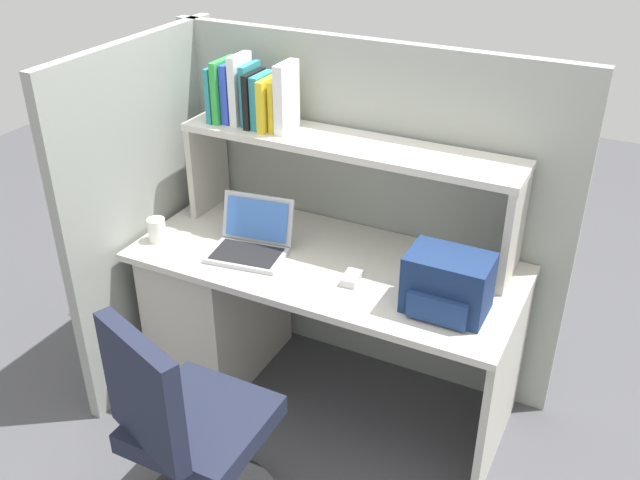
{
  "coord_description": "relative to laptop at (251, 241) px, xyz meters",
  "views": [
    {
      "loc": [
        1.1,
        -2.23,
        2.23
      ],
      "look_at": [
        0.0,
        -0.05,
        0.85
      ],
      "focal_mm": 39.73,
      "sensor_mm": 36.0,
      "label": 1
    }
  ],
  "objects": [
    {
      "name": "ground_plane",
      "position": [
        0.31,
        0.08,
        -0.78
      ],
      "size": [
        8.0,
        8.0,
        0.0
      ],
      "primitive_type": "plane",
      "color": "#4C4C51"
    },
    {
      "name": "desk",
      "position": [
        -0.08,
        0.08,
        -0.38
      ],
      "size": [
        1.6,
        0.7,
        0.73
      ],
      "color": "beige",
      "rests_on": "ground_plane"
    },
    {
      "name": "cubicle_partition_rear",
      "position": [
        0.31,
        0.46,
        -0.01
      ],
      "size": [
        1.84,
        0.05,
        1.55
      ],
      "primitive_type": "cube",
      "color": "#939991",
      "rests_on": "ground_plane"
    },
    {
      "name": "cubicle_partition_left",
      "position": [
        -0.54,
        0.03,
        -0.01
      ],
      "size": [
        0.05,
        1.06,
        1.55
      ],
      "primitive_type": "cube",
      "color": "#939991",
      "rests_on": "ground_plane"
    },
    {
      "name": "overhead_hutch",
      "position": [
        0.31,
        0.28,
        0.3
      ],
      "size": [
        1.44,
        0.28,
        0.45
      ],
      "color": "#BCB7AC",
      "rests_on": "desk"
    },
    {
      "name": "reference_books_on_shelf",
      "position": [
        -0.13,
        0.27,
        0.53
      ],
      "size": [
        0.36,
        0.18,
        0.29
      ],
      "color": "teal",
      "rests_on": "overhead_hutch"
    },
    {
      "name": "laptop",
      "position": [
        0.0,
        0.0,
        0.0
      ],
      "size": [
        0.34,
        0.3,
        0.22
      ],
      "color": "#B7BABF",
      "rests_on": "desk"
    },
    {
      "name": "backpack",
      "position": [
        0.85,
        -0.04,
        0.06
      ],
      "size": [
        0.3,
        0.23,
        0.23
      ],
      "color": "navy",
      "rests_on": "desk"
    },
    {
      "name": "computer_mouse",
      "position": [
        0.47,
        -0.02,
        -0.03
      ],
      "size": [
        0.07,
        0.11,
        0.03
      ],
      "primitive_type": "cube",
      "rotation": [
        0.0,
        0.0,
        0.09
      ],
      "color": "silver",
      "rests_on": "desk"
    },
    {
      "name": "paper_cup",
      "position": [
        -0.41,
        -0.1,
        0.0
      ],
      "size": [
        0.08,
        0.08,
        0.1
      ],
      "primitive_type": "cylinder",
      "color": "white",
      "rests_on": "desk"
    },
    {
      "name": "office_chair",
      "position": [
        0.19,
        -0.75,
        -0.39
      ],
      "size": [
        0.53,
        0.54,
        0.93
      ],
      "rotation": [
        0.0,
        0.0,
        2.79
      ],
      "color": "black",
      "rests_on": "ground_plane"
    }
  ]
}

